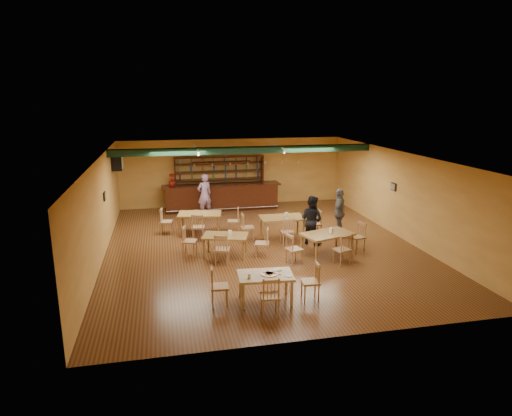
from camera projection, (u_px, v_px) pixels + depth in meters
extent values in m
plane|color=#4F2916|center=(261.00, 246.00, 14.85)|extent=(12.00, 12.00, 0.00)
cube|color=black|center=(245.00, 150.00, 16.81)|extent=(10.00, 0.30, 0.25)
cube|color=silver|center=(196.00, 148.00, 17.00)|extent=(0.05, 2.50, 0.05)
cube|color=silver|center=(277.00, 146.00, 17.64)|extent=(0.05, 2.50, 0.05)
cube|color=silver|center=(117.00, 162.00, 17.29)|extent=(0.34, 0.70, 0.48)
cube|color=black|center=(105.00, 196.00, 14.38)|extent=(0.04, 0.34, 0.28)
cube|color=black|center=(393.00, 187.00, 15.91)|extent=(0.04, 0.34, 0.28)
cube|color=#37160B|center=(222.00, 197.00, 19.47)|extent=(5.14, 0.85, 1.13)
cube|color=#37160B|center=(220.00, 181.00, 19.93)|extent=(3.97, 0.40, 2.28)
imported|color=maroon|center=(172.00, 180.00, 18.84)|extent=(0.38, 0.38, 0.53)
cube|color=olive|center=(200.00, 223.00, 16.07)|extent=(1.66, 1.17, 0.76)
cube|color=olive|center=(282.00, 227.00, 15.57)|extent=(1.54, 0.94, 0.76)
cube|color=olive|center=(226.00, 246.00, 13.79)|extent=(1.55, 1.19, 0.68)
cube|color=olive|center=(327.00, 245.00, 13.73)|extent=(1.73, 1.32, 0.76)
cube|color=tan|center=(265.00, 288.00, 10.71)|extent=(1.38, 0.95, 0.70)
cylinder|color=silver|center=(269.00, 274.00, 10.64)|extent=(0.45, 0.45, 0.01)
cylinder|color=#EAE5C6|center=(249.00, 276.00, 10.39)|extent=(0.08, 0.08, 0.11)
cube|color=white|center=(277.00, 270.00, 10.86)|extent=(0.22, 0.18, 0.03)
cube|color=silver|center=(275.00, 272.00, 10.71)|extent=(0.27, 0.31, 0.00)
cylinder|color=white|center=(288.00, 275.00, 10.55)|extent=(0.24, 0.24, 0.01)
imported|color=#9C52B3|center=(204.00, 195.00, 18.45)|extent=(0.75, 0.63, 1.76)
imported|color=black|center=(311.00, 220.00, 14.86)|extent=(1.00, 1.02, 1.66)
imported|color=gray|center=(339.00, 212.00, 15.75)|extent=(0.89, 1.07, 1.71)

